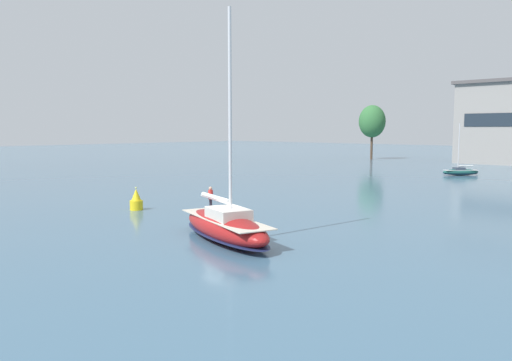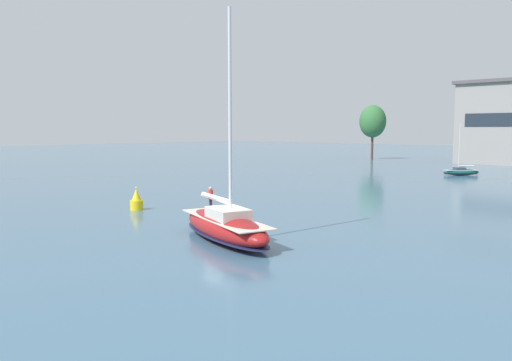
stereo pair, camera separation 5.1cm
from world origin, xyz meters
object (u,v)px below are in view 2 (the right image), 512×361
tree_shore_center (373,122)px  channel_buoy (137,201)px  sailboat_main (225,225)px  sailboat_moored_far_slip (461,172)px

tree_shore_center → channel_buoy: (22.53, -81.51, -8.25)m
tree_shore_center → sailboat_main: (37.34, -84.67, -8.08)m
channel_buoy → sailboat_moored_far_slip: bearing=80.8°
tree_shore_center → sailboat_moored_far_slip: tree_shore_center is taller
tree_shore_center → sailboat_main: bearing=-66.2°
tree_shore_center → sailboat_moored_far_slip: size_ratio=1.59×
tree_shore_center → channel_buoy: bearing=-74.6°
sailboat_moored_far_slip → tree_shore_center: bearing=139.0°
sailboat_moored_far_slip → channel_buoy: 54.99m
sailboat_main → channel_buoy: 15.15m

